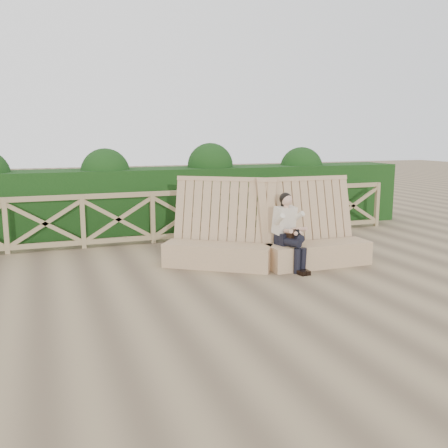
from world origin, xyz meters
name	(u,v)px	position (x,y,z in m)	size (l,w,h in m)	color
ground	(249,285)	(0.00, 0.00, 0.00)	(60.00, 60.00, 0.00)	brown
bench	(268,244)	(0.77, 0.96, 0.39)	(3.53, 1.71, 1.55)	#9D845A
woman	(289,229)	(1.01, 0.64, 0.70)	(0.45, 0.83, 1.31)	black
guardrail	(185,215)	(0.00, 3.50, 0.55)	(10.10, 0.09, 1.10)	olive
hedge	(171,200)	(0.00, 4.70, 0.75)	(12.00, 1.20, 1.50)	black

